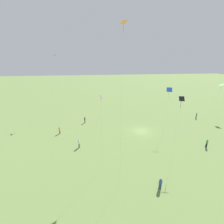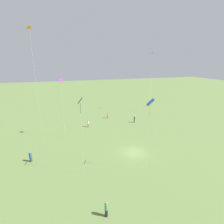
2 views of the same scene
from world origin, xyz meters
name	(u,v)px [view 2 (image 2 of 2)]	position (x,y,z in m)	size (l,w,h in m)	color
ground_plane	(133,152)	(0.00, 0.00, 0.00)	(240.00, 240.00, 0.00)	olive
person_0	(108,115)	(20.02, -1.03, 0.85)	(0.51, 0.51, 1.71)	#847056
person_1	(134,119)	(14.32, -6.72, 0.94)	(0.38, 0.38, 1.84)	#4C4C51
person_2	(106,209)	(-11.34, 8.24, 0.91)	(0.54, 0.54, 1.81)	#232328
person_3	(31,157)	(2.37, 17.08, 0.87)	(0.53, 0.53, 1.77)	#333D5B
person_4	(88,124)	(14.77, 5.46, 0.89)	(0.50, 0.50, 1.78)	#847056
kite_0	(31,42)	(7.91, 15.48, 18.70)	(0.84, 0.85, 21.12)	orange
kite_2	(152,58)	(22.46, -15.62, 16.36)	(0.94, 0.94, 18.09)	purple
kite_3	(80,104)	(-3.49, 9.39, 10.47)	(0.98, 0.72, 11.29)	black
kite_4	(61,84)	(10.24, 11.24, 11.34)	(0.48, 0.71, 12.43)	purple
kite_5	(150,104)	(-5.68, 0.55, 10.28)	(1.41, 1.21, 10.98)	blue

